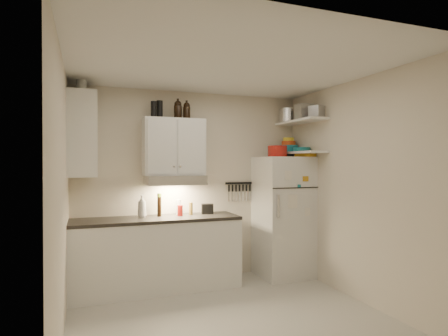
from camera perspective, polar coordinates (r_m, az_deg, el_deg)
name	(u,v)px	position (r m, az deg, el deg)	size (l,w,h in m)	color
floor	(232,321)	(4.14, 1.18, -22.28)	(3.20, 3.00, 0.02)	beige
ceiling	(232,65)	(3.94, 1.19, 15.42)	(3.20, 3.00, 0.02)	white
back_wall	(192,185)	(5.26, -4.88, -2.66)	(3.20, 0.02, 2.60)	beige
left_wall	(60,199)	(3.57, -23.71, -4.31)	(0.02, 3.00, 2.60)	beige
right_wall	(359,190)	(4.66, 19.94, -3.13)	(0.02, 3.00, 2.60)	beige
base_cabinet	(157,255)	(4.96, -10.17, -12.92)	(2.10, 0.60, 0.88)	white
countertop	(157,219)	(4.88, -10.19, -7.66)	(2.10, 0.62, 0.04)	#272421
upper_cabinet	(174,147)	(5.01, -7.66, 3.18)	(0.80, 0.33, 0.75)	white
side_cabinet	(82,135)	(4.76, -20.79, 4.78)	(0.33, 0.55, 1.00)	white
range_hood	(175,180)	(4.95, -7.49, -1.83)	(0.76, 0.46, 0.12)	silver
fridge	(283,216)	(5.46, 9.00, -7.29)	(0.70, 0.68, 1.70)	silver
shelf_hi	(301,122)	(5.42, 11.59, 6.95)	(0.30, 0.95, 0.03)	white
shelf_lo	(300,153)	(5.39, 11.58, 2.30)	(0.30, 0.95, 0.03)	white
knife_strip	(239,183)	(5.46, 2.29, -2.32)	(0.42, 0.02, 0.03)	black
dutch_oven	(277,151)	(5.32, 8.15, 2.53)	(0.27, 0.27, 0.16)	#A51A13
book_stack	(306,154)	(5.33, 12.34, 2.10)	(0.19, 0.24, 0.08)	#BF8517
spice_jar	(283,153)	(5.37, 8.93, 2.25)	(0.06, 0.06, 0.11)	silver
stock_pot	(288,116)	(5.67, 9.79, 7.86)	(0.28, 0.28, 0.20)	silver
tin_a	(304,112)	(5.33, 12.10, 8.36)	(0.21, 0.19, 0.21)	#AAAAAD
tin_b	(317,112)	(5.19, 13.92, 8.29)	(0.16, 0.16, 0.16)	#AAAAAD
bowl_teal	(290,149)	(5.64, 9.95, 2.91)	(0.26, 0.26, 0.10)	#17717F
bowl_orange	(289,143)	(5.65, 9.81, 3.74)	(0.21, 0.21, 0.06)	#C43E12
bowl_yellow	(289,139)	(5.66, 9.81, 4.31)	(0.16, 0.16, 0.05)	gold
plates	(302,150)	(5.42, 11.74, 2.77)	(0.24, 0.24, 0.06)	#17717F
growler_a	(178,110)	(5.05, -7.04, 8.84)	(0.10, 0.10, 0.25)	black
growler_b	(187,111)	(5.08, -5.72, 8.71)	(0.10, 0.10, 0.23)	black
thermos_a	(160,110)	(5.07, -9.79, 8.74)	(0.08, 0.08, 0.24)	black
thermos_b	(154,109)	(4.95, -10.68, 8.77)	(0.07, 0.07, 0.21)	black
side_jar	(81,86)	(4.85, -20.90, 11.58)	(0.12, 0.12, 0.15)	silver
soap_bottle	(142,205)	(4.87, -12.39, -5.52)	(0.12, 0.13, 0.32)	white
pepper_mill	(191,209)	(5.06, -5.07, -6.19)	(0.05, 0.05, 0.16)	brown
oil_bottle	(159,205)	(5.01, -9.83, -5.51)	(0.06, 0.06, 0.29)	#57721C
vinegar_bottle	(159,207)	(4.94, -9.84, -5.84)	(0.05, 0.05, 0.25)	black
clear_bottle	(179,207)	(5.07, -6.95, -5.94)	(0.07, 0.07, 0.20)	silver
red_jar	(180,211)	(4.96, -6.71, -6.46)	(0.07, 0.07, 0.14)	#A51A13
caddy	(207,209)	(5.15, -2.57, -6.23)	(0.16, 0.11, 0.13)	black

